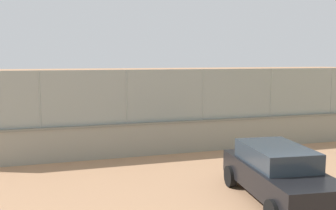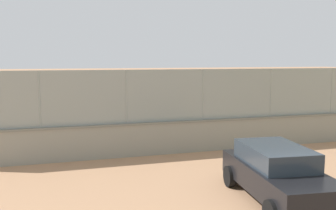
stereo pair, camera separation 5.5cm
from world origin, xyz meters
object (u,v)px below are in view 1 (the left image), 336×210
at_px(player_foreground_swinging, 212,118).
at_px(sports_ball, 42,156).
at_px(player_at_service_line, 150,99).
at_px(parked_car_black, 278,173).
at_px(player_baseline_waiting, 55,123).

distance_m(player_foreground_swinging, sports_ball, 7.97).
bearing_deg(player_foreground_swinging, sports_ball, 10.71).
bearing_deg(player_at_service_line, player_foreground_swinging, 92.76).
height_order(player_foreground_swinging, parked_car_black, player_foreground_swinging).
bearing_deg(player_at_service_line, parked_car_black, 85.40).
xyz_separation_m(player_at_service_line, sports_ball, (7.34, 10.80, -0.84)).
bearing_deg(parked_car_black, sports_ball, -47.82).
bearing_deg(player_baseline_waiting, player_foreground_swinging, 175.43).
distance_m(player_at_service_line, parked_car_black, 17.41).
xyz_separation_m(player_foreground_swinging, sports_ball, (7.79, 1.47, -0.88)).
height_order(player_at_service_line, parked_car_black, player_at_service_line).
bearing_deg(player_foreground_swinging, player_baseline_waiting, -4.57).
relative_size(player_baseline_waiting, player_at_service_line, 1.07).
height_order(player_baseline_waiting, parked_car_black, player_baseline_waiting).
xyz_separation_m(sports_ball, parked_car_black, (-5.94, 6.56, 0.69)).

